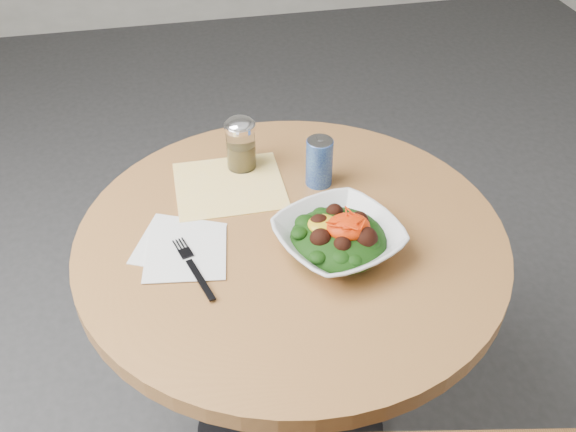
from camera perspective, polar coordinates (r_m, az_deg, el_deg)
The scene contains 7 objects.
table at distance 1.48m, azimuth 0.27°, elevation -7.25°, with size 0.90×0.90×0.75m.
cloth_napkin at distance 1.47m, azimuth -5.23°, elevation 2.73°, with size 0.24×0.22×0.00m, color #FFB30D.
paper_napkins at distance 1.32m, azimuth -9.38°, elevation -2.84°, with size 0.21×0.23×0.00m.
salad_bowl at distance 1.28m, azimuth 4.51°, elevation -1.90°, with size 0.31×0.31×0.09m.
fork at distance 1.27m, azimuth -8.46°, elevation -4.45°, with size 0.07×0.19×0.00m.
spice_shaker at distance 1.50m, azimuth -4.23°, elevation 6.39°, with size 0.07×0.07×0.13m.
beverage_can at distance 1.45m, azimuth 2.80°, elevation 4.83°, with size 0.06×0.06×0.12m.
Camera 1 is at (-0.22, -0.99, 1.62)m, focal length 40.00 mm.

